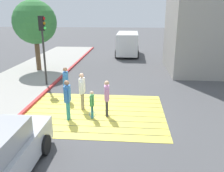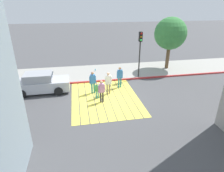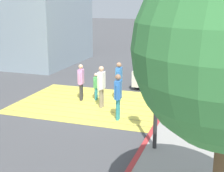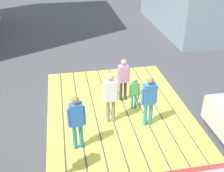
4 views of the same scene
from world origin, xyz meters
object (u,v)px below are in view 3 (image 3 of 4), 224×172
at_px(traffic_light_corner, 157,51).
at_px(pedestrian_child_with_racket, 96,85).
at_px(pedestrian_adult_side, 101,84).
at_px(pedestrian_adult_lead, 119,79).
at_px(pedestrian_teen_behind, 81,80).
at_px(car_parked_near_curb, 158,69).
at_px(pedestrian_adult_trailing, 118,94).

relative_size(traffic_light_corner, pedestrian_child_with_racket, 3.38).
distance_m(pedestrian_adult_side, pedestrian_child_with_racket, 1.18).
height_order(traffic_light_corner, pedestrian_adult_lead, traffic_light_corner).
height_order(pedestrian_teen_behind, pedestrian_child_with_racket, pedestrian_teen_behind).
bearing_deg(pedestrian_teen_behind, car_parked_near_curb, -120.39).
distance_m(pedestrian_adult_trailing, pedestrian_teen_behind, 2.96).
bearing_deg(pedestrian_adult_side, car_parked_near_curb, -104.98).
bearing_deg(pedestrian_adult_side, pedestrian_adult_trailing, 133.52).
height_order(traffic_light_corner, pedestrian_adult_trailing, traffic_light_corner).
distance_m(car_parked_near_curb, pedestrian_teen_behind, 5.16).
xyz_separation_m(traffic_light_corner, pedestrian_adult_lead, (2.56, -4.54, -2.01)).
bearing_deg(pedestrian_adult_lead, pedestrian_teen_behind, 15.68).
distance_m(pedestrian_adult_lead, pedestrian_teen_behind, 1.69).
height_order(car_parked_near_curb, pedestrian_adult_side, pedestrian_adult_side).
distance_m(car_parked_near_curb, pedestrian_adult_lead, 4.12).
xyz_separation_m(traffic_light_corner, pedestrian_teen_behind, (4.19, -4.09, -2.08)).
bearing_deg(traffic_light_corner, pedestrian_adult_trailing, -50.41).
relative_size(pedestrian_adult_trailing, pedestrian_adult_side, 0.99).
bearing_deg(pedestrian_adult_trailing, pedestrian_teen_behind, -38.29).
relative_size(pedestrian_adult_trailing, pedestrian_teen_behind, 1.07).
relative_size(pedestrian_teen_behind, pedestrian_child_with_racket, 1.32).
distance_m(traffic_light_corner, pedestrian_adult_trailing, 3.54).
distance_m(traffic_light_corner, pedestrian_adult_side, 4.93).
bearing_deg(traffic_light_corner, car_parked_near_curb, -79.52).
distance_m(pedestrian_adult_lead, pedestrian_adult_trailing, 2.40).
relative_size(traffic_light_corner, pedestrian_adult_lead, 2.41).
xyz_separation_m(traffic_light_corner, pedestrian_adult_trailing, (1.86, -2.25, -2.01)).
bearing_deg(car_parked_near_curb, pedestrian_child_with_racket, 64.55).
bearing_deg(pedestrian_adult_trailing, pedestrian_child_with_racket, -50.80).
bearing_deg(pedestrian_adult_side, traffic_light_corner, 130.97).
height_order(traffic_light_corner, pedestrian_teen_behind, traffic_light_corner).
distance_m(pedestrian_adult_trailing, pedestrian_adult_side, 1.58).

